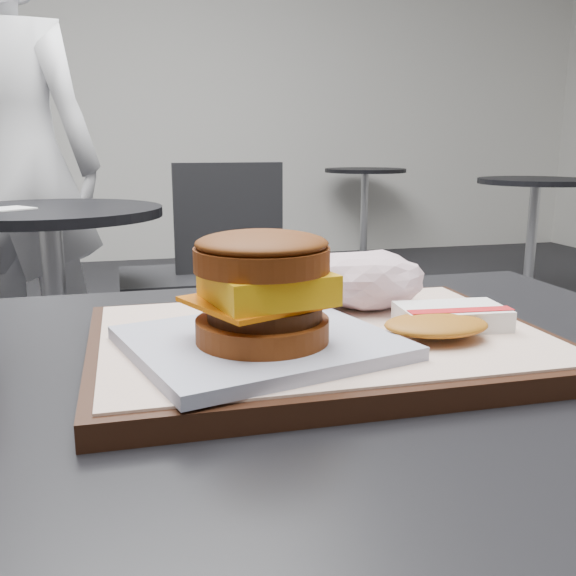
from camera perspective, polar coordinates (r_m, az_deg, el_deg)
The scene contains 11 objects.
customer_table at distance 0.61m, azimuth -0.16°, elevation -23.34°, with size 0.80×0.60×0.77m.
serving_tray at distance 0.55m, azimuth 2.93°, elevation -4.85°, with size 0.38×0.28×0.02m.
breakfast_sandwich at distance 0.48m, azimuth -2.32°, elevation -1.20°, with size 0.23×0.21×0.09m.
hash_brown at distance 0.55m, azimuth 13.77°, elevation -2.79°, with size 0.12×0.09×0.02m.
crumpled_wrapper at distance 0.62m, azimuth 6.76°, elevation 0.75°, with size 0.12×0.10×0.05m, color white, non-canonical shape.
neighbor_table at distance 2.18m, azimuth -20.12°, elevation 1.48°, with size 0.70×0.70×0.75m.
napkin at distance 2.14m, azimuth -23.53°, elevation 6.49°, with size 0.12×0.12×0.00m, color white.
neighbor_chair at distance 2.38m, azimuth -8.10°, elevation 2.02°, with size 0.60×0.43×0.88m.
patron at distance 2.70m, azimuth -22.72°, elevation 10.09°, with size 0.63×0.42×1.74m, color silver.
bg_table_near at distance 4.04m, azimuth 21.00°, elevation 6.41°, with size 0.66×0.66×0.75m.
bg_table_far at distance 5.35m, azimuth 6.83°, elevation 8.49°, with size 0.66×0.66×0.75m.
Camera 1 is at (-0.12, -0.48, 0.94)m, focal length 40.00 mm.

